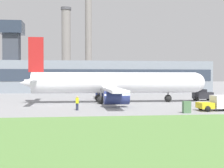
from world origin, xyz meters
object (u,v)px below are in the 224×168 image
Objects in this scene: airplane at (113,84)px; baggage_truck at (219,103)px; ground_crew_person at (77,103)px; pushback_tug at (203,96)px.

airplane reaches higher than baggage_truck.
airplane is 12.35m from ground_crew_person.
pushback_tug is at bearing 30.87° from ground_crew_person.
ground_crew_person is (-5.80, -10.70, -2.09)m from airplane.
baggage_truck reaches higher than ground_crew_person.
baggage_truck is (11.08, -13.19, -2.07)m from airplane.
pushback_tug is at bearing 7.71° from airplane.
airplane is 16.63× the size of ground_crew_person.
pushback_tug is at bearing 73.41° from baggage_truck.
airplane is at bearing 61.54° from ground_crew_person.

